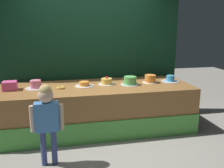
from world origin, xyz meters
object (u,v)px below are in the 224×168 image
child_figure (47,114)px  donut (61,88)px  cake_center_right (130,81)px  cake_far_left (36,85)px  cake_far_right (170,79)px  cake_center_left (107,82)px  cake_right (150,79)px  cake_left (84,84)px  pink_box (10,86)px

child_figure → donut: (0.19, 1.00, 0.09)m
donut → cake_center_right: 1.21m
cake_far_left → child_figure: bearing=-79.0°
cake_center_right → cake_far_right: cake_far_right is taller
cake_center_right → cake_far_right: (0.81, 0.08, -0.02)m
cake_far_left → cake_center_left: cake_center_left is taller
cake_right → cake_far_right: 0.40m
cake_center_right → cake_right: bearing=10.2°
cake_left → cake_center_right: (0.81, -0.06, 0.04)m
pink_box → cake_far_left: size_ratio=0.63×
child_figure → cake_left: (0.59, 1.08, 0.11)m
cake_left → cake_right: (1.21, 0.01, 0.04)m
child_figure → cake_center_left: child_figure is taller
cake_far_right → child_figure: bearing=-153.5°
cake_center_left → cake_right: size_ratio=1.06×
child_figure → cake_center_left: size_ratio=3.74×
donut → cake_center_right: cake_center_right is taller
cake_left → cake_center_left: (0.40, 0.04, 0.02)m
cake_left → cake_center_left: cake_center_left is taller
cake_left → cake_far_right: (1.61, 0.02, 0.01)m
donut → cake_center_left: (0.81, 0.12, 0.03)m
cake_center_right → cake_right: size_ratio=1.22×
donut → cake_far_left: (-0.40, 0.10, 0.04)m
pink_box → cake_far_left: bearing=3.4°
cake_far_left → cake_far_right: 2.42m
pink_box → cake_right: size_ratio=0.78×
child_figure → cake_left: 1.23m
cake_center_right → child_figure: bearing=-144.0°
cake_center_left → cake_right: (0.81, -0.03, 0.02)m
cake_right → cake_far_right: bearing=1.5°
cake_left → cake_right: size_ratio=1.15×
child_figure → cake_far_right: 2.46m
pink_box → cake_far_right: 2.82m
pink_box → cake_left: bearing=0.3°
child_figure → cake_center_right: child_figure is taller
pink_box → donut: size_ratio=1.59×
cake_center_left → child_figure: bearing=-131.6°
cake_far_left → cake_right: size_ratio=1.24×
cake_center_left → cake_far_right: size_ratio=0.87×
cake_far_left → cake_left: (0.81, -0.02, -0.03)m
child_figure → cake_center_left: (0.99, 1.12, 0.12)m
cake_far_right → cake_right: bearing=-178.5°
cake_left → cake_center_left: size_ratio=1.09×
cake_left → cake_center_right: cake_center_right is taller
cake_left → cake_far_right: bearing=0.8°
cake_left → pink_box: bearing=-179.7°
donut → cake_center_right: size_ratio=0.41×
pink_box → cake_center_left: (1.61, 0.05, -0.02)m
cake_far_left → cake_left: size_ratio=1.08×
cake_right → cake_far_right: size_ratio=0.82×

